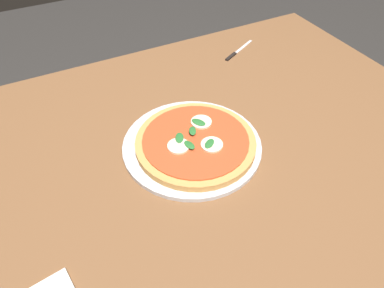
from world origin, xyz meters
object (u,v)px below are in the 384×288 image
object	(u,v)px
serving_tray	(192,145)
knife	(236,53)
pizza	(196,142)
dining_table	(196,167)

from	to	relation	value
serving_tray	knife	bearing A→B (deg)	-135.44
serving_tray	pizza	distance (m)	0.02
dining_table	serving_tray	bearing A→B (deg)	21.94
dining_table	knife	distance (m)	0.49
serving_tray	pizza	size ratio (longest dim) A/B	1.17
pizza	dining_table	bearing A→B (deg)	-120.60
dining_table	pizza	xyz separation A→B (m)	(0.01, 0.02, 0.11)
dining_table	pizza	bearing A→B (deg)	59.40
dining_table	knife	size ratio (longest dim) A/B	9.29
serving_tray	knife	world-z (taller)	serving_tray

